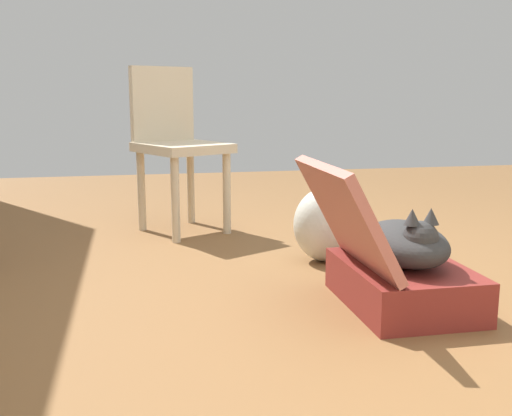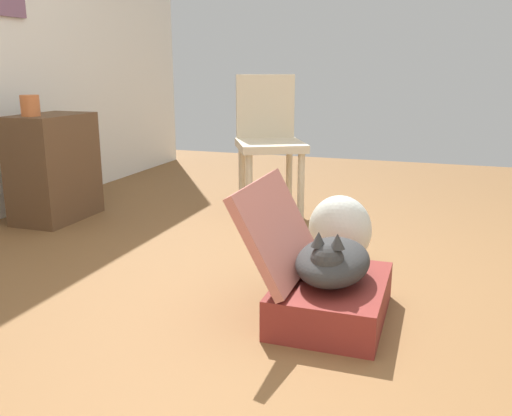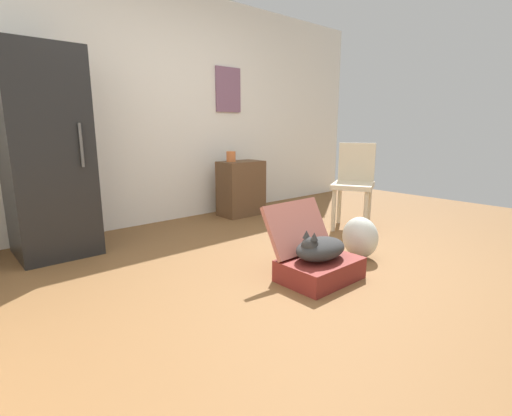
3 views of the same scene
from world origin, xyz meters
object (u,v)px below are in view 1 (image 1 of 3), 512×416
(suitcase_base, at_px, (403,285))
(chair, at_px, (176,141))
(plastic_bag_white, at_px, (327,224))
(cat, at_px, (406,243))

(suitcase_base, xyz_separation_m, chair, (1.44, 0.72, 0.43))
(suitcase_base, relative_size, chair, 0.62)
(chair, bearing_deg, suitcase_base, -90.64)
(plastic_bag_white, bearing_deg, cat, -172.37)
(suitcase_base, height_order, chair, chair)
(suitcase_base, bearing_deg, plastic_bag_white, 7.80)
(plastic_bag_white, distance_m, chair, 1.07)
(suitcase_base, bearing_deg, chair, 26.54)
(suitcase_base, bearing_deg, cat, 177.92)
(suitcase_base, distance_m, cat, 0.16)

